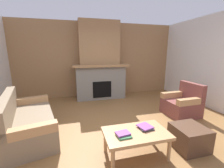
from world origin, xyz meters
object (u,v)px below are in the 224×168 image
at_px(fireplace, 100,66).
at_px(ottoman, 189,137).
at_px(armchair, 182,104).
at_px(coffee_table, 136,135).
at_px(couch, 27,122).

distance_m(fireplace, ottoman, 3.60).
xyz_separation_m(armchair, coffee_table, (-1.85, -1.17, 0.08)).
bearing_deg(armchair, fireplace, 130.60).
xyz_separation_m(couch, armchair, (3.70, 0.03, 0.01)).
bearing_deg(ottoman, fireplace, 105.84).
bearing_deg(ottoman, armchair, 54.41).
relative_size(couch, ottoman, 3.74).
height_order(fireplace, armchair, fireplace).
relative_size(coffee_table, ottoman, 1.92).
bearing_deg(coffee_table, fireplace, 89.40).
bearing_deg(fireplace, couch, -131.11).
distance_m(fireplace, coffee_table, 3.39).
distance_m(couch, ottoman, 3.07).
height_order(armchair, coffee_table, armchair).
height_order(coffee_table, ottoman, coffee_table).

